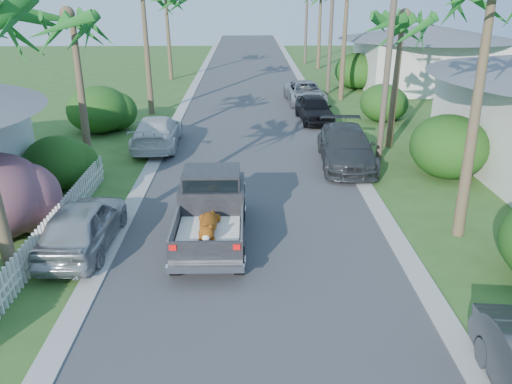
{
  "coord_description": "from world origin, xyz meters",
  "views": [
    {
      "loc": [
        -0.22,
        -7.89,
        7.12
      ],
      "look_at": [
        0.04,
        6.0,
        1.4
      ],
      "focal_mm": 35.0,
      "sensor_mm": 36.0,
      "label": 1
    }
  ],
  "objects_px": {
    "palm_r_b": "(403,16)",
    "house_right_far": "(424,60)",
    "parked_car_rd": "(305,93)",
    "utility_pole_d": "(307,15)",
    "utility_pole_c": "(331,27)",
    "parked_car_lf": "(157,132)",
    "utility_pole_b": "(389,54)",
    "palm_l_b": "(71,15)",
    "pickup_truck": "(212,206)",
    "parked_car_rm": "(346,147)",
    "parked_car_ln": "(83,225)",
    "parked_car_rf": "(314,109)"
  },
  "relations": [
    {
      "from": "parked_car_rm",
      "to": "house_right_far",
      "type": "height_order",
      "value": "house_right_far"
    },
    {
      "from": "palm_r_b",
      "to": "utility_pole_b",
      "type": "xyz_separation_m",
      "value": [
        -1.0,
        -2.0,
        -1.35
      ]
    },
    {
      "from": "parked_car_lf",
      "to": "utility_pole_b",
      "type": "relative_size",
      "value": 0.57
    },
    {
      "from": "parked_car_rf",
      "to": "palm_l_b",
      "type": "bearing_deg",
      "value": -146.64
    },
    {
      "from": "parked_car_rm",
      "to": "parked_car_rd",
      "type": "bearing_deg",
      "value": 95.37
    },
    {
      "from": "parked_car_ln",
      "to": "utility_pole_d",
      "type": "height_order",
      "value": "utility_pole_d"
    },
    {
      "from": "utility_pole_b",
      "to": "parked_car_rd",
      "type": "bearing_deg",
      "value": 99.66
    },
    {
      "from": "house_right_far",
      "to": "parked_car_rm",
      "type": "bearing_deg",
      "value": -117.17
    },
    {
      "from": "palm_l_b",
      "to": "parked_car_rd",
      "type": "bearing_deg",
      "value": 50.8
    },
    {
      "from": "pickup_truck",
      "to": "parked_car_rf",
      "type": "bearing_deg",
      "value": 70.82
    },
    {
      "from": "parked_car_ln",
      "to": "palm_l_b",
      "type": "bearing_deg",
      "value": -74.32
    },
    {
      "from": "palm_r_b",
      "to": "house_right_far",
      "type": "distance_m",
      "value": 16.75
    },
    {
      "from": "parked_car_rm",
      "to": "palm_l_b",
      "type": "distance_m",
      "value": 12.09
    },
    {
      "from": "pickup_truck",
      "to": "parked_car_rm",
      "type": "xyz_separation_m",
      "value": [
        5.32,
        6.6,
        -0.22
      ]
    },
    {
      "from": "utility_pole_b",
      "to": "utility_pole_c",
      "type": "relative_size",
      "value": 1.0
    },
    {
      "from": "parked_car_rm",
      "to": "parked_car_ln",
      "type": "height_order",
      "value": "parked_car_rm"
    },
    {
      "from": "parked_car_rf",
      "to": "palm_l_b",
      "type": "relative_size",
      "value": 0.58
    },
    {
      "from": "parked_car_rm",
      "to": "house_right_far",
      "type": "xyz_separation_m",
      "value": [
        8.98,
        17.5,
        1.34
      ]
    },
    {
      "from": "parked_car_ln",
      "to": "palm_r_b",
      "type": "height_order",
      "value": "palm_r_b"
    },
    {
      "from": "parked_car_ln",
      "to": "house_right_far",
      "type": "distance_m",
      "value": 30.69
    },
    {
      "from": "palm_l_b",
      "to": "utility_pole_c",
      "type": "relative_size",
      "value": 0.82
    },
    {
      "from": "parked_car_lf",
      "to": "house_right_far",
      "type": "distance_m",
      "value": 22.97
    },
    {
      "from": "parked_car_rf",
      "to": "utility_pole_b",
      "type": "bearing_deg",
      "value": -78.17
    },
    {
      "from": "parked_car_rf",
      "to": "utility_pole_d",
      "type": "bearing_deg",
      "value": 80.88
    },
    {
      "from": "parked_car_rd",
      "to": "utility_pole_d",
      "type": "relative_size",
      "value": 0.56
    },
    {
      "from": "house_right_far",
      "to": "utility_pole_c",
      "type": "distance_m",
      "value": 8.06
    },
    {
      "from": "pickup_truck",
      "to": "parked_car_lf",
      "type": "relative_size",
      "value": 1.0
    },
    {
      "from": "parked_car_rd",
      "to": "utility_pole_c",
      "type": "height_order",
      "value": "utility_pole_c"
    },
    {
      "from": "parked_car_rd",
      "to": "house_right_far",
      "type": "xyz_separation_m",
      "value": [
        9.4,
        5.25,
        1.43
      ]
    },
    {
      "from": "pickup_truck",
      "to": "parked_car_rd",
      "type": "bearing_deg",
      "value": 75.43
    },
    {
      "from": "parked_car_rd",
      "to": "parked_car_lf",
      "type": "distance_m",
      "value": 12.54
    },
    {
      "from": "palm_r_b",
      "to": "utility_pole_b",
      "type": "bearing_deg",
      "value": -116.57
    },
    {
      "from": "parked_car_ln",
      "to": "palm_r_b",
      "type": "xyz_separation_m",
      "value": [
        11.6,
        9.82,
        5.21
      ]
    },
    {
      "from": "parked_car_rm",
      "to": "parked_car_rf",
      "type": "height_order",
      "value": "parked_car_rm"
    },
    {
      "from": "parked_car_rd",
      "to": "parked_car_ln",
      "type": "xyz_separation_m",
      "value": [
        -8.6,
        -19.57,
        0.04
      ]
    },
    {
      "from": "utility_pole_d",
      "to": "parked_car_lf",
      "type": "bearing_deg",
      "value": -109.98
    },
    {
      "from": "utility_pole_c",
      "to": "palm_l_b",
      "type": "bearing_deg",
      "value": -127.78
    },
    {
      "from": "house_right_far",
      "to": "utility_pole_b",
      "type": "distance_m",
      "value": 18.71
    },
    {
      "from": "palm_l_b",
      "to": "utility_pole_b",
      "type": "height_order",
      "value": "utility_pole_b"
    },
    {
      "from": "parked_car_rd",
      "to": "parked_car_rf",
      "type": "bearing_deg",
      "value": -93.39
    },
    {
      "from": "parked_car_rd",
      "to": "palm_r_b",
      "type": "distance_m",
      "value": 11.48
    },
    {
      "from": "parked_car_ln",
      "to": "parked_car_lf",
      "type": "relative_size",
      "value": 0.85
    },
    {
      "from": "pickup_truck",
      "to": "parked_car_rf",
      "type": "height_order",
      "value": "pickup_truck"
    },
    {
      "from": "parked_car_rd",
      "to": "palm_l_b",
      "type": "distance_m",
      "value": 17.33
    },
    {
      "from": "parked_car_rd",
      "to": "palm_r_b",
      "type": "bearing_deg",
      "value": -76.29
    },
    {
      "from": "parked_car_rd",
      "to": "palm_l_b",
      "type": "bearing_deg",
      "value": -132.59
    },
    {
      "from": "parked_car_rm",
      "to": "house_right_far",
      "type": "bearing_deg",
      "value": 66.23
    },
    {
      "from": "palm_l_b",
      "to": "utility_pole_d",
      "type": "bearing_deg",
      "value": 68.2
    },
    {
      "from": "parked_car_ln",
      "to": "palm_r_b",
      "type": "bearing_deg",
      "value": -138.87
    },
    {
      "from": "utility_pole_c",
      "to": "parked_car_lf",
      "type": "bearing_deg",
      "value": -128.28
    }
  ]
}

